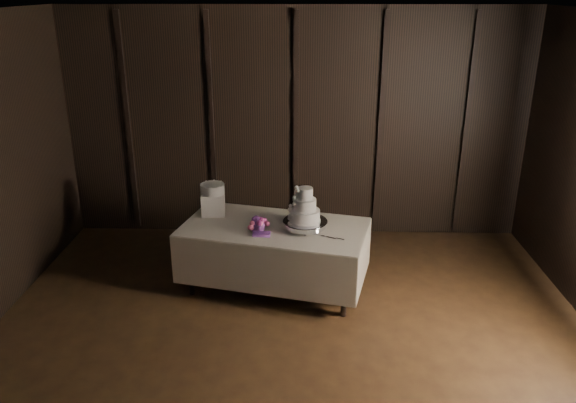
{
  "coord_description": "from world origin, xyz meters",
  "views": [
    {
      "loc": [
        0.11,
        -3.69,
        3.21
      ],
      "look_at": [
        -0.05,
        1.91,
        1.05
      ],
      "focal_mm": 35.0,
      "sensor_mm": 36.0,
      "label": 1
    }
  ],
  "objects_px": {
    "small_cake": "(213,189)",
    "bouquet": "(258,225)",
    "display_table": "(275,254)",
    "cake_stand": "(305,225)",
    "wedding_cake": "(303,209)",
    "box_pedestal": "(213,203)"
  },
  "relations": [
    {
      "from": "wedding_cake",
      "to": "bouquet",
      "type": "bearing_deg",
      "value": -174.18
    },
    {
      "from": "bouquet",
      "to": "small_cake",
      "type": "height_order",
      "value": "small_cake"
    },
    {
      "from": "cake_stand",
      "to": "box_pedestal",
      "type": "distance_m",
      "value": 1.12
    },
    {
      "from": "bouquet",
      "to": "box_pedestal",
      "type": "height_order",
      "value": "box_pedestal"
    },
    {
      "from": "bouquet",
      "to": "small_cake",
      "type": "relative_size",
      "value": 1.45
    },
    {
      "from": "small_cake",
      "to": "box_pedestal",
      "type": "bearing_deg",
      "value": 180.0
    },
    {
      "from": "wedding_cake",
      "to": "bouquet",
      "type": "distance_m",
      "value": 0.51
    },
    {
      "from": "cake_stand",
      "to": "wedding_cake",
      "type": "bearing_deg",
      "value": -150.26
    },
    {
      "from": "display_table",
      "to": "cake_stand",
      "type": "height_order",
      "value": "cake_stand"
    },
    {
      "from": "bouquet",
      "to": "display_table",
      "type": "bearing_deg",
      "value": 36.36
    },
    {
      "from": "wedding_cake",
      "to": "small_cake",
      "type": "distance_m",
      "value": 1.1
    },
    {
      "from": "small_cake",
      "to": "bouquet",
      "type": "bearing_deg",
      "value": -40.69
    },
    {
      "from": "bouquet",
      "to": "box_pedestal",
      "type": "xyz_separation_m",
      "value": [
        -0.54,
        0.47,
        0.06
      ]
    },
    {
      "from": "bouquet",
      "to": "small_cake",
      "type": "xyz_separation_m",
      "value": [
        -0.54,
        0.47,
        0.24
      ]
    },
    {
      "from": "display_table",
      "to": "box_pedestal",
      "type": "height_order",
      "value": "box_pedestal"
    },
    {
      "from": "cake_stand",
      "to": "wedding_cake",
      "type": "height_order",
      "value": "wedding_cake"
    },
    {
      "from": "wedding_cake",
      "to": "bouquet",
      "type": "xyz_separation_m",
      "value": [
        -0.48,
        -0.06,
        -0.17
      ]
    },
    {
      "from": "wedding_cake",
      "to": "bouquet",
      "type": "relative_size",
      "value": 0.95
    },
    {
      "from": "display_table",
      "to": "small_cake",
      "type": "height_order",
      "value": "small_cake"
    },
    {
      "from": "box_pedestal",
      "to": "wedding_cake",
      "type": "bearing_deg",
      "value": -21.88
    },
    {
      "from": "display_table",
      "to": "wedding_cake",
      "type": "relative_size",
      "value": 5.77
    },
    {
      "from": "cake_stand",
      "to": "small_cake",
      "type": "relative_size",
      "value": 1.78
    }
  ]
}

